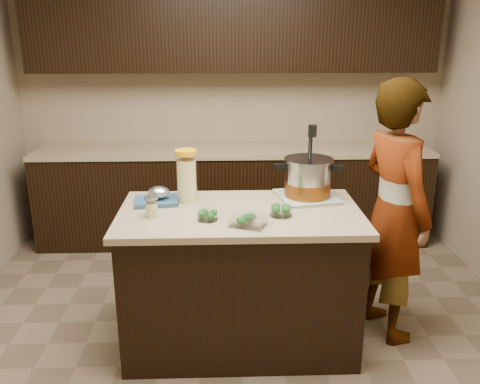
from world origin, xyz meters
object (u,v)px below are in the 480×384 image
object	(u,v)px
stock_pot	(308,180)
person	(394,212)
island	(240,278)
lemonade_pitcher	(187,178)

from	to	relation	value
stock_pot	person	size ratio (longest dim) A/B	0.26
island	lemonade_pitcher	bearing A→B (deg)	150.20
island	person	distance (m)	1.06
lemonade_pitcher	person	size ratio (longest dim) A/B	0.20
island	lemonade_pitcher	distance (m)	0.71
stock_pot	person	distance (m)	0.58
island	person	bearing A→B (deg)	6.44
stock_pot	lemonade_pitcher	xyz separation A→B (m)	(-0.77, -0.04, 0.03)
lemonade_pitcher	stock_pot	bearing A→B (deg)	2.76
person	island	bearing A→B (deg)	78.97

